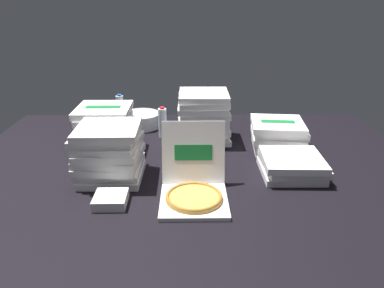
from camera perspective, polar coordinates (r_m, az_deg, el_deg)
ground_plane at (r=2.44m, az=-0.02°, el=-4.15°), size 3.20×2.40×0.02m
open_pizza_box at (r=2.08m, az=0.28°, el=-6.47°), size 0.38×0.48×0.39m
pizza_stack_center_far at (r=2.72m, az=-13.39°, el=2.21°), size 0.42×0.43×0.35m
pizza_stack_left_near at (r=2.87m, az=1.78°, el=4.31°), size 0.42×0.42×0.39m
pizza_stack_center_near at (r=2.43m, az=15.40°, el=-3.19°), size 0.40×0.41×0.13m
pizza_stack_left_far at (r=2.80m, az=13.38°, el=1.38°), size 0.43×0.43×0.22m
pizza_stack_right_mid at (r=2.32m, az=-12.84°, el=-1.27°), size 0.42×0.41×0.34m
ice_bucket at (r=3.24m, az=-7.97°, el=3.77°), size 0.34×0.34×0.12m
water_bottle_0 at (r=3.09m, az=-12.93°, el=3.69°), size 0.07×0.07×0.25m
water_bottle_1 at (r=3.40m, az=-11.20°, el=5.51°), size 0.07×0.07×0.25m
water_bottle_2 at (r=2.96m, az=-4.65°, el=3.37°), size 0.07×0.07×0.25m
napkin_pile at (r=2.09m, az=-12.64°, el=-8.51°), size 0.18×0.18×0.06m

